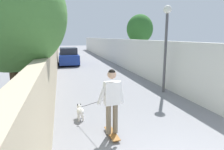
{
  "coord_description": "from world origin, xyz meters",
  "views": [
    {
      "loc": [
        -2.48,
        2.33,
        2.54
      ],
      "look_at": [
        5.01,
        0.34,
        1.0
      ],
      "focal_mm": 31.14,
      "sensor_mm": 36.0,
      "label": 1
    }
  ],
  "objects": [
    {
      "name": "wall_left",
      "position": [
        12.0,
        2.78,
        1.01
      ],
      "size": [
        48.0,
        0.3,
        2.03
      ],
      "primitive_type": "cube",
      "color": "tan",
      "rests_on": "ground"
    },
    {
      "name": "tree_left_far",
      "position": [
        7.5,
        3.55,
        2.94
      ],
      "size": [
        2.35,
        2.35,
        4.27
      ],
      "color": "#473523",
      "rests_on": "ground"
    },
    {
      "name": "tree_right_mid",
      "position": [
        13.0,
        -4.17,
        3.14
      ],
      "size": [
        2.19,
        2.19,
        4.35
      ],
      "color": "#473523",
      "rests_on": "ground"
    },
    {
      "name": "skateboard",
      "position": [
        2.01,
        1.14,
        0.07
      ],
      "size": [
        0.81,
        0.24,
        0.08
      ],
      "color": "brown",
      "rests_on": "ground"
    },
    {
      "name": "tree_left_near",
      "position": [
        3.0,
        3.53,
        3.1
      ],
      "size": [
        2.88,
        2.88,
        4.58
      ],
      "color": "#473523",
      "rests_on": "ground"
    },
    {
      "name": "lamp_post",
      "position": [
        5.35,
        -2.23,
        2.68
      ],
      "size": [
        0.36,
        0.36,
        3.87
      ],
      "color": "#4C4C51",
      "rests_on": "ground"
    },
    {
      "name": "tree_left_distant",
      "position": [
        19.0,
        4.0,
        3.08
      ],
      "size": [
        2.06,
        2.06,
        4.02
      ],
      "color": "brown",
      "rests_on": "ground"
    },
    {
      "name": "dog",
      "position": [
        3.27,
        1.82,
        0.27
      ],
      "size": [
        1.55,
        0.81,
        1.06
      ],
      "color": "white",
      "rests_on": "ground"
    },
    {
      "name": "ground_plane",
      "position": [
        14.0,
        0.0,
        0.0
      ],
      "size": [
        80.0,
        80.0,
        0.0
      ],
      "primitive_type": "plane",
      "color": "gray"
    },
    {
      "name": "car_near",
      "position": [
        15.79,
        1.63,
        0.71
      ],
      "size": [
        3.9,
        1.8,
        1.54
      ],
      "color": "navy",
      "rests_on": "ground"
    },
    {
      "name": "fence_right",
      "position": [
        12.0,
        -2.78,
        1.16
      ],
      "size": [
        48.0,
        0.3,
        2.33
      ],
      "primitive_type": "cube",
      "color": "silver",
      "rests_on": "ground"
    },
    {
      "name": "person_skateboarder",
      "position": [
        2.01,
        1.14,
        1.06
      ],
      "size": [
        0.24,
        0.71,
        1.68
      ],
      "color": "#726651",
      "rests_on": "skateboard"
    }
  ]
}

